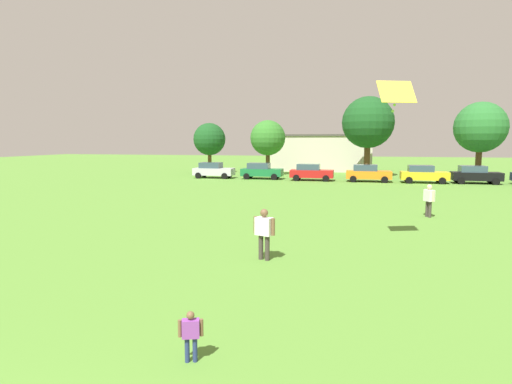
% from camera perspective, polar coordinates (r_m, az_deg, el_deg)
% --- Properties ---
extents(ground_plane, '(160.00, 160.00, 0.00)m').
position_cam_1_polar(ground_plane, '(32.89, 4.70, -0.13)').
color(ground_plane, '#568C33').
extents(child_kite_flyer, '(0.43, 0.27, 0.96)m').
position_cam_1_polar(child_kite_flyer, '(8.19, -8.73, -18.03)').
color(child_kite_flyer, navy).
rests_on(child_kite_flyer, ground).
extents(adult_bystander, '(0.78, 0.50, 1.74)m').
position_cam_1_polar(adult_bystander, '(14.34, 1.09, -5.08)').
color(adult_bystander, '#3F3833').
rests_on(adult_bystander, ground).
extents(bystander_near_trees, '(0.53, 0.76, 1.74)m').
position_cam_1_polar(bystander_near_trees, '(24.11, 22.15, -0.72)').
color(bystander_near_trees, '#3F3833').
rests_on(bystander_near_trees, ground).
extents(kite, '(1.45, 1.01, 1.16)m').
position_cam_1_polar(kite, '(16.55, 18.26, 12.48)').
color(kite, yellow).
extents(parked_car_silver_0, '(4.30, 2.02, 1.68)m').
position_cam_1_polar(parked_car_silver_0, '(46.10, -5.76, 2.93)').
color(parked_car_silver_0, silver).
rests_on(parked_car_silver_0, ground).
extents(parked_car_green_1, '(4.30, 2.02, 1.68)m').
position_cam_1_polar(parked_car_green_1, '(44.82, 0.70, 2.86)').
color(parked_car_green_1, '#196B38').
rests_on(parked_car_green_1, ground).
extents(parked_car_red_2, '(4.30, 2.02, 1.68)m').
position_cam_1_polar(parked_car_red_2, '(43.35, 7.37, 2.66)').
color(parked_car_red_2, red).
rests_on(parked_car_red_2, ground).
extents(parked_car_orange_3, '(4.30, 2.02, 1.68)m').
position_cam_1_polar(parked_car_orange_3, '(43.08, 14.73, 2.47)').
color(parked_car_orange_3, orange).
rests_on(parked_car_orange_3, ground).
extents(parked_car_yellow_4, '(4.30, 2.02, 1.68)m').
position_cam_1_polar(parked_car_yellow_4, '(43.49, 21.49, 2.25)').
color(parked_car_yellow_4, yellow).
rests_on(parked_car_yellow_4, ground).
extents(parked_car_black_5, '(4.30, 2.02, 1.68)m').
position_cam_1_polar(parked_car_black_5, '(44.83, 27.28, 2.09)').
color(parked_car_black_5, black).
rests_on(parked_car_black_5, ground).
extents(tree_far_left, '(3.97, 3.97, 6.18)m').
position_cam_1_polar(tree_far_left, '(53.27, -6.25, 7.02)').
color(tree_far_left, brown).
rests_on(tree_far_left, ground).
extents(tree_left, '(4.10, 4.10, 6.38)m').
position_cam_1_polar(tree_left, '(50.04, 1.60, 7.23)').
color(tree_left, brown).
rests_on(tree_left, ground).
extents(tree_center, '(5.69, 5.69, 8.86)m').
position_cam_1_polar(tree_center, '(49.09, 14.77, 8.97)').
color(tree_center, brown).
rests_on(tree_center, ground).
extents(tree_right, '(5.05, 5.05, 7.86)m').
position_cam_1_polar(tree_right, '(48.45, 27.85, 7.64)').
color(tree_right, brown).
rests_on(tree_right, ground).
extents(house_left, '(13.44, 7.17, 4.84)m').
position_cam_1_polar(house_left, '(58.47, 8.84, 5.26)').
color(house_left, beige).
rests_on(house_left, ground).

